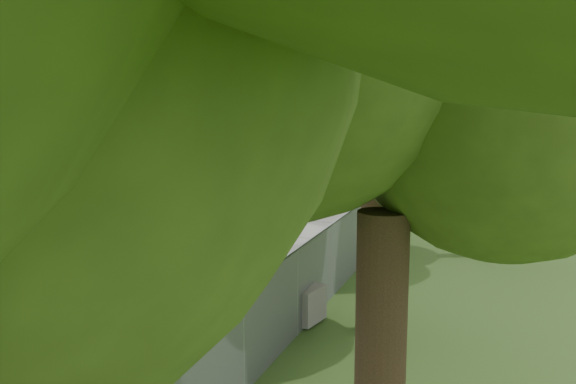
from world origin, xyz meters
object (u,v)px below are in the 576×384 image
object	(u,v)px
streetlight	(134,106)
concrete_block	(295,302)
construction_barrel	(425,166)
painter_0	(239,240)
car_2	(31,198)
signpost	(155,238)
person_far	(412,180)

from	to	relation	value
streetlight	concrete_block	xyz separation A→B (m)	(14.76, -16.13, -4.17)
construction_barrel	painter_0	distance (m)	24.87
streetlight	car_2	xyz separation A→B (m)	(-0.14, -8.05, -3.77)
signpost	person_far	size ratio (longest dim) A/B	1.67
concrete_block	car_2	xyz separation A→B (m)	(-14.90, 8.09, 0.40)
construction_barrel	car_2	distance (m)	24.53
concrete_block	painter_0	bearing A→B (deg)	131.17
concrete_block	person_far	distance (m)	18.35
streetlight	signpost	world-z (taller)	streetlight
concrete_block	streetlight	bearing A→B (deg)	132.46
construction_barrel	concrete_block	distance (m)	28.14
construction_barrel	painter_0	bearing A→B (deg)	-95.00
painter_0	streetlight	bearing A→B (deg)	51.71
streetlight	person_far	xyz separation A→B (m)	(14.66, 2.21, -3.66)
streetlight	car_2	world-z (taller)	streetlight
streetlight	painter_0	distance (m)	17.78
construction_barrel	painter_0	xyz separation A→B (m)	(-2.17, -24.77, 0.44)
signpost	person_far	distance (m)	19.51
painter_0	construction_barrel	bearing A→B (deg)	3.93
streetlight	signpost	size ratio (longest dim) A/B	2.58
streetlight	concrete_block	distance (m)	22.26
signpost	car_2	distance (m)	14.74
concrete_block	painter_0	size ratio (longest dim) A/B	0.66
signpost	painter_0	distance (m)	4.36
concrete_block	painter_0	distance (m)	4.50
signpost	person_far	xyz separation A→B (m)	(3.15, 19.22, -0.99)
construction_barrel	person_far	size ratio (longest dim) A/B	0.55
construction_barrel	car_2	bearing A→B (deg)	-125.17
painter_0	person_far	xyz separation A→B (m)	(2.84, 14.98, -0.02)
signpost	painter_0	bearing A→B (deg)	85.83
car_2	person_far	world-z (taller)	person_far
car_2	painter_0	bearing A→B (deg)	-23.41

